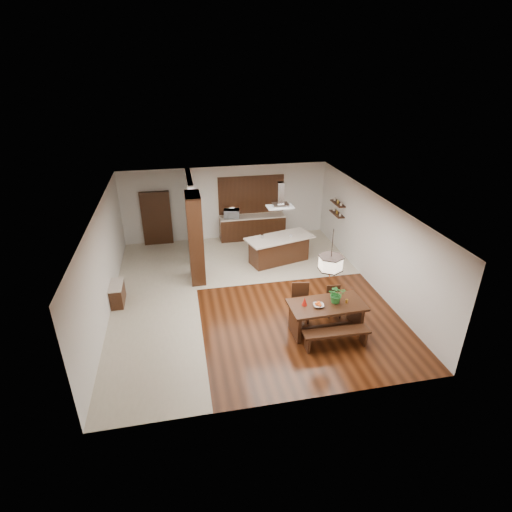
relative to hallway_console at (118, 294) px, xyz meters
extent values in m
plane|color=#331609|center=(3.81, -0.20, -0.32)|extent=(9.00, 9.00, 0.00)
cube|color=white|center=(3.81, -0.20, 2.58)|extent=(8.00, 9.00, 0.04)
cube|color=silver|center=(3.81, 4.30, 1.14)|extent=(8.00, 0.04, 2.90)
cube|color=silver|center=(3.81, -4.70, 1.14)|extent=(8.00, 0.04, 2.90)
cube|color=silver|center=(-0.19, -0.20, 1.14)|extent=(0.04, 9.00, 2.90)
cube|color=silver|center=(7.81, -0.20, 1.14)|extent=(0.04, 9.00, 2.90)
cube|color=beige|center=(1.06, -0.20, -0.31)|extent=(2.50, 9.00, 0.01)
cube|color=beige|center=(5.06, 2.30, -0.31)|extent=(5.50, 4.00, 0.01)
cube|color=#432010|center=(3.81, -0.20, 2.57)|extent=(8.00, 9.00, 0.02)
cube|color=black|center=(2.41, 1.00, 1.14)|extent=(0.45, 1.00, 2.90)
cube|color=silver|center=(2.41, 3.10, 1.14)|extent=(0.18, 2.40, 2.90)
cube|color=black|center=(0.00, 0.00, 0.00)|extent=(0.37, 0.88, 0.63)
cube|color=black|center=(1.11, 4.20, 0.74)|extent=(1.10, 0.20, 2.10)
cube|color=black|center=(4.81, 4.00, 0.13)|extent=(2.60, 0.60, 0.90)
cube|color=silver|center=(4.81, 4.00, 0.61)|extent=(2.60, 0.62, 0.05)
cube|color=brown|center=(4.81, 4.26, 1.44)|extent=(2.60, 0.08, 1.50)
cube|color=black|center=(7.68, 2.40, 1.08)|extent=(0.26, 0.90, 0.04)
cube|color=black|center=(7.68, 2.40, 1.49)|extent=(0.26, 0.90, 0.04)
cube|color=black|center=(5.52, -2.46, 0.47)|extent=(1.99, 1.04, 0.07)
cube|color=black|center=(4.67, -2.49, 0.06)|extent=(0.11, 0.79, 0.75)
cube|color=black|center=(6.37, -2.44, 0.06)|extent=(0.11, 0.79, 0.75)
imported|color=#27772C|center=(5.78, -2.44, 0.75)|extent=(0.54, 0.50, 0.49)
imported|color=beige|center=(5.27, -2.54, 0.53)|extent=(0.32, 0.32, 0.07)
cone|color=red|center=(4.93, -2.40, 0.61)|extent=(0.18, 0.18, 0.22)
cylinder|color=gold|center=(6.04, -2.51, 0.55)|extent=(0.07, 0.07, 0.10)
cube|color=black|center=(5.33, 1.73, 0.14)|extent=(2.16, 1.28, 0.91)
cube|color=silver|center=(5.33, 1.68, 0.62)|extent=(2.52, 1.60, 0.05)
imported|color=silver|center=(5.71, 1.60, 0.69)|extent=(0.14, 0.14, 0.09)
imported|color=silver|center=(3.98, 3.98, 0.80)|extent=(0.66, 0.50, 0.33)
camera|label=1|loc=(2.00, -10.65, 6.11)|focal=28.00mm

